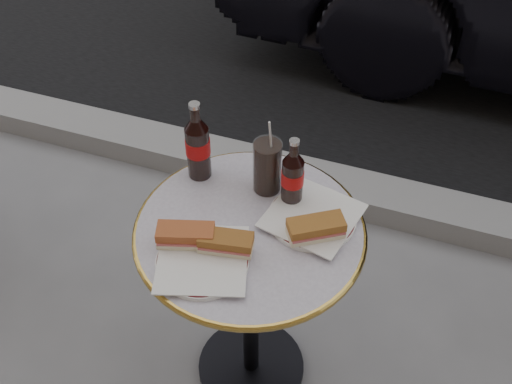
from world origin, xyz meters
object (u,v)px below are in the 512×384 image
(bistro_table, at_px, (251,308))
(plate_left, at_px, (203,261))
(cola_bottle_right, at_px, (293,172))
(cola_glass, at_px, (267,166))
(cola_bottle_left, at_px, (197,140))
(plate_right, at_px, (312,218))

(bistro_table, relative_size, plate_left, 3.10)
(cola_bottle_right, relative_size, cola_glass, 1.35)
(cola_bottle_left, distance_m, cola_bottle_right, 0.28)
(cola_glass, bearing_deg, cola_bottle_left, -177.26)
(plate_left, relative_size, cola_bottle_left, 0.94)
(plate_right, bearing_deg, bistro_table, -150.01)
(plate_left, relative_size, cola_glass, 1.44)
(bistro_table, height_order, cola_bottle_left, cola_bottle_left)
(plate_right, distance_m, cola_bottle_right, 0.13)
(bistro_table, xyz_separation_m, plate_right, (0.15, 0.09, 0.37))
(plate_left, height_order, plate_right, same)
(bistro_table, relative_size, cola_glass, 4.46)
(cola_bottle_right, bearing_deg, plate_left, -117.64)
(plate_left, relative_size, cola_bottle_right, 1.07)
(cola_bottle_left, relative_size, cola_bottle_right, 1.14)
(cola_bottle_right, bearing_deg, plate_right, -31.73)
(plate_left, height_order, cola_glass, cola_glass)
(plate_left, xyz_separation_m, plate_right, (0.22, 0.23, 0.00))
(plate_left, distance_m, plate_right, 0.32)
(bistro_table, relative_size, cola_bottle_right, 3.31)
(bistro_table, relative_size, cola_bottle_left, 2.91)
(cola_bottle_right, bearing_deg, cola_bottle_left, 176.12)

